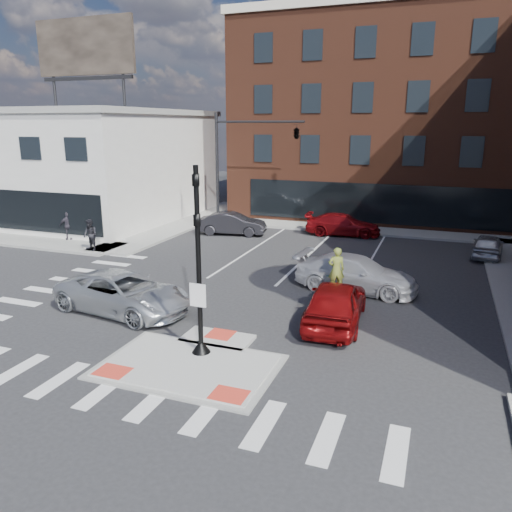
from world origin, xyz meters
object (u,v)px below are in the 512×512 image
at_px(silver_suv, 124,293).
at_px(pedestrian_a, 90,235).
at_px(red_sedan, 336,303).
at_px(white_pickup, 356,274).
at_px(pedestrian_b, 68,226).
at_px(cyclist, 336,283).
at_px(bg_car_dark, 232,224).
at_px(bg_car_red, 343,225).
at_px(bg_car_silver, 488,246).

height_order(silver_suv, pedestrian_a, pedestrian_a).
xyz_separation_m(red_sedan, white_pickup, (0.05, 4.17, -0.05)).
xyz_separation_m(silver_suv, white_pickup, (8.17, 5.88, -0.00)).
xyz_separation_m(red_sedan, pedestrian_b, (-18.69, 7.45, 0.19)).
height_order(cyclist, pedestrian_b, cyclist).
bearing_deg(pedestrian_a, pedestrian_b, 168.08).
xyz_separation_m(bg_car_dark, cyclist, (9.28, -10.61, 0.04)).
distance_m(bg_car_red, pedestrian_a, 16.14).
bearing_deg(pedestrian_b, red_sedan, -52.17).
bearing_deg(cyclist, bg_car_red, -102.43).
height_order(silver_suv, pedestrian_b, pedestrian_b).
height_order(bg_car_red, pedestrian_b, pedestrian_b).
relative_size(white_pickup, bg_car_red, 1.09).
bearing_deg(cyclist, silver_suv, 6.55).
height_order(silver_suv, bg_car_dark, silver_suv).
height_order(silver_suv, white_pickup, silver_suv).
relative_size(silver_suv, pedestrian_a, 3.12).
relative_size(bg_car_silver, pedestrian_a, 2.12).
distance_m(red_sedan, white_pickup, 4.17).
bearing_deg(pedestrian_a, bg_car_dark, 70.65).
height_order(bg_car_silver, pedestrian_b, pedestrian_b).
bearing_deg(bg_car_dark, cyclist, -149.30).
xyz_separation_m(bg_car_dark, pedestrian_a, (-5.72, -7.45, 0.31)).
bearing_deg(silver_suv, pedestrian_a, 53.62).
relative_size(bg_car_dark, cyclist, 1.94).
height_order(bg_car_dark, bg_car_silver, bg_car_dark).
bearing_deg(silver_suv, bg_car_dark, 14.82).
distance_m(bg_car_dark, cyclist, 14.09).
relative_size(red_sedan, bg_car_dark, 1.09).
bearing_deg(pedestrian_b, silver_suv, -71.36).
bearing_deg(white_pickup, pedestrian_b, 85.91).
bearing_deg(pedestrian_a, bg_car_red, 55.80).
relative_size(red_sedan, cyclist, 2.11).
bearing_deg(red_sedan, cyclist, -82.10).
bearing_deg(silver_suv, white_pickup, -45.87).
height_order(red_sedan, pedestrian_a, pedestrian_a).
distance_m(bg_car_red, pedestrian_b, 17.86).
bearing_deg(bg_car_dark, silver_suv, 175.94).
xyz_separation_m(pedestrian_a, pedestrian_b, (-3.19, 1.84, -0.03)).
distance_m(white_pickup, bg_car_dark, 13.26).
xyz_separation_m(bg_car_dark, bg_car_silver, (15.78, -0.46, -0.09)).
bearing_deg(pedestrian_a, white_pickup, 12.86).
bearing_deg(pedestrian_b, bg_car_silver, -18.64).
bearing_deg(cyclist, bg_car_dark, -70.93).
bearing_deg(bg_car_dark, pedestrian_a, 132.00).
bearing_deg(bg_car_dark, bg_car_red, -81.66).
distance_m(silver_suv, white_pickup, 10.07).
height_order(white_pickup, bg_car_silver, white_pickup).
relative_size(cyclist, pedestrian_b, 1.33).
relative_size(red_sedan, pedestrian_a, 2.71).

